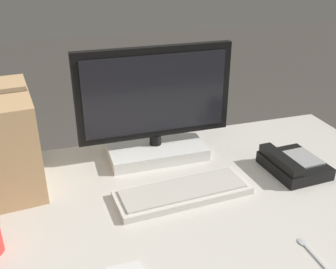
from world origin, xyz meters
TOP-DOWN VIEW (x-y plane):
  - monitor at (0.09, 0.29)m, footprint 0.56×0.22m
  - keyboard at (0.10, 0.01)m, footprint 0.44×0.18m
  - desk_phone at (0.52, 0.03)m, footprint 0.19×0.22m
  - spoon at (0.33, -0.34)m, footprint 0.02×0.17m

SIDE VIEW (x-z plane):
  - spoon at x=0.33m, z-range 0.73..0.73m
  - keyboard at x=0.10m, z-range 0.73..0.75m
  - desk_phone at x=0.52m, z-range 0.72..0.79m
  - monitor at x=0.09m, z-range 0.69..1.10m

